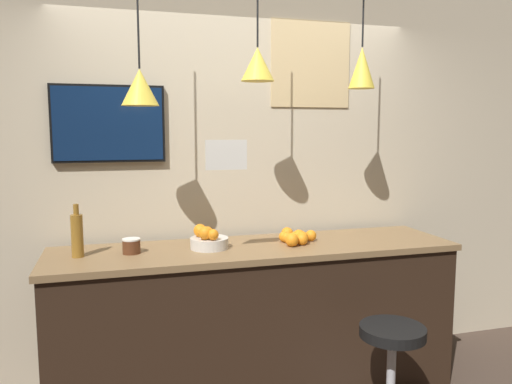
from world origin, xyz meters
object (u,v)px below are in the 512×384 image
bar_stool (391,366)px  juice_bottle (77,235)px  fruit_bowl (208,239)px  mounted_tv (109,124)px  spread_jar (131,246)px

bar_stool → juice_bottle: (-1.68, 0.70, 0.71)m
juice_bottle → bar_stool: bearing=-22.5°
fruit_bowl → juice_bottle: bearing=179.8°
bar_stool → mounted_tv: bearing=144.2°
fruit_bowl → juice_bottle: size_ratio=0.76×
mounted_tv → juice_bottle: bearing=-117.8°
fruit_bowl → juice_bottle: 0.77m
juice_bottle → mounted_tv: (0.20, 0.37, 0.65)m
bar_stool → fruit_bowl: 1.31m
bar_stool → juice_bottle: size_ratio=2.04×
fruit_bowl → spread_jar: (-0.47, 0.00, -0.02)m
juice_bottle → mounted_tv: mounted_tv is taller
bar_stool → spread_jar: (-1.37, 0.70, 0.62)m
mounted_tv → bar_stool: bearing=-35.8°
fruit_bowl → juice_bottle: juice_bottle is taller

